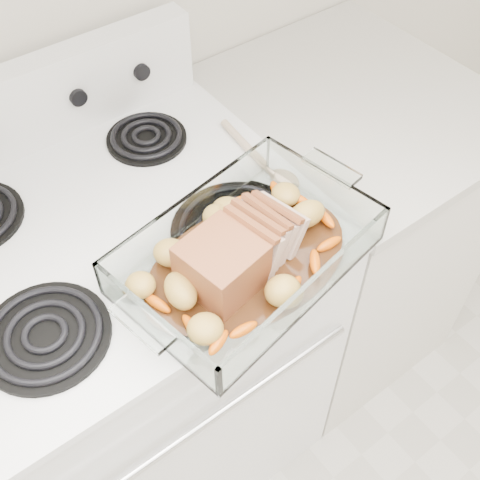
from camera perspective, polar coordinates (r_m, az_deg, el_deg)
electric_range at (r=1.51m, az=-9.87°, el=-10.06°), size 0.78×0.70×1.12m
counter_right at (r=1.76m, az=9.11°, el=0.95°), size 0.58×0.68×0.93m
baking_dish at (r=1.03m, az=0.66°, el=-1.64°), size 0.42×0.28×0.08m
pork_roast at (r=1.00m, az=-0.75°, el=-1.31°), size 0.22×0.12×0.10m
roast_vegetables at (r=1.04m, az=-0.71°, el=-0.26°), size 0.36×0.19×0.04m
wooden_spoon at (r=1.22m, az=2.74°, el=7.07°), size 0.05×0.25×0.02m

